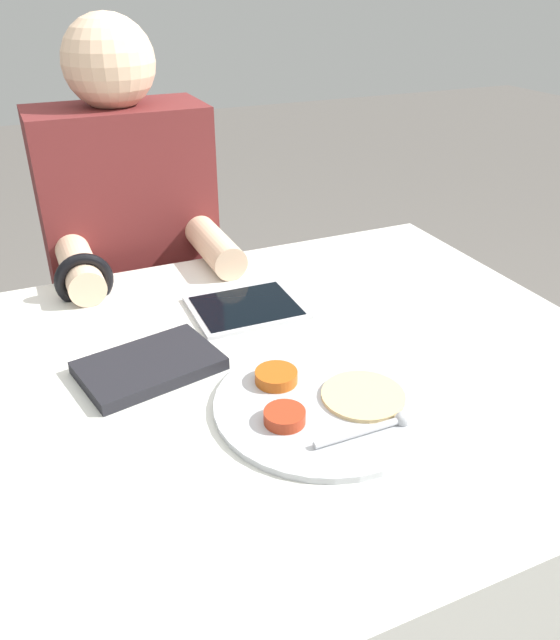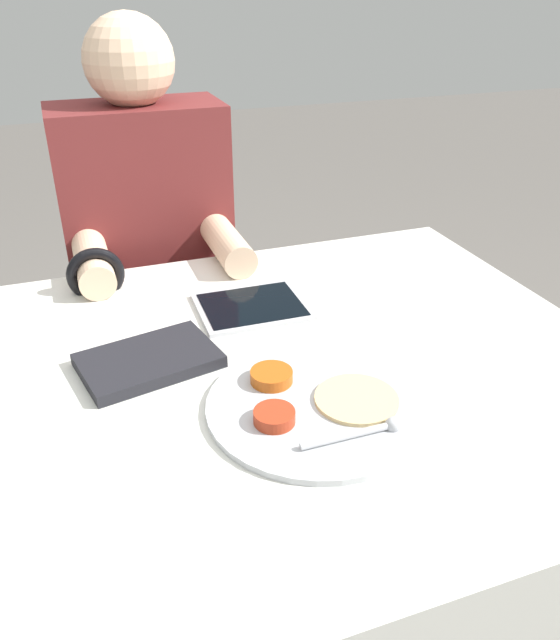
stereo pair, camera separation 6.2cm
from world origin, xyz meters
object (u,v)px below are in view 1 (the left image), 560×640
Objects in this scene: red_notebook at (150,366)px; thali_tray at (323,402)px; tablet_device at (246,308)px; person_diner at (139,305)px.

thali_tray is at bearing -42.83° from red_notebook.
tablet_device is 0.16× the size of person_diner.
red_notebook is 0.25m from tablet_device.
thali_tray is 1.57× the size of tablet_device.
tablet_device is 0.48m from person_diner.
person_diner reaches higher than tablet_device.
tablet_device is at bearing 88.97° from thali_tray.
thali_tray reaches higher than tablet_device.
tablet_device is at bearing -74.18° from person_diner.
tablet_device is (0.01, 0.32, -0.00)m from thali_tray.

